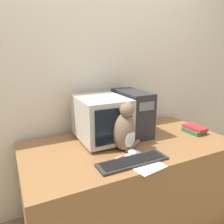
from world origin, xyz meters
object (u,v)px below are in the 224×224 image
(computer_tower, at_px, (132,113))
(book_stack, at_px, (194,129))
(pen, at_px, (117,159))
(crt_monitor, at_px, (101,119))
(cat, at_px, (125,130))
(keyboard, at_px, (133,161))

(computer_tower, relative_size, book_stack, 2.10)
(book_stack, height_order, pen, book_stack)
(crt_monitor, relative_size, pen, 3.40)
(book_stack, bearing_deg, cat, -177.45)
(pen, bearing_deg, crt_monitor, 83.38)
(keyboard, xyz_separation_m, book_stack, (0.81, 0.23, 0.02))
(computer_tower, xyz_separation_m, book_stack, (0.52, -0.25, -0.16))
(computer_tower, height_order, book_stack, computer_tower)
(keyboard, height_order, book_stack, book_stack)
(computer_tower, height_order, pen, computer_tower)
(keyboard, distance_m, book_stack, 0.84)
(computer_tower, relative_size, cat, 1.15)
(cat, bearing_deg, pen, -147.65)
(book_stack, bearing_deg, keyboard, -163.97)
(computer_tower, distance_m, book_stack, 0.60)
(crt_monitor, distance_m, computer_tower, 0.32)
(cat, bearing_deg, book_stack, -7.52)
(crt_monitor, bearing_deg, cat, -72.47)
(pen, bearing_deg, book_stack, 9.29)
(crt_monitor, relative_size, keyboard, 0.94)
(book_stack, distance_m, pen, 0.89)
(book_stack, xyz_separation_m, pen, (-0.88, -0.14, -0.03))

